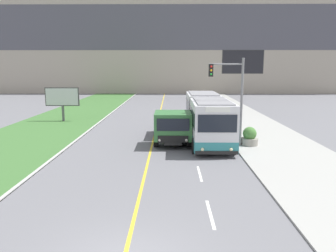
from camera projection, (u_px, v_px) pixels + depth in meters
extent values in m
cube|color=silver|center=(210.00, 214.00, 11.96)|extent=(0.12, 2.40, 0.01)
cube|color=silver|center=(200.00, 173.00, 16.49)|extent=(0.12, 2.40, 0.01)
cube|color=silver|center=(193.00, 150.00, 21.01)|extent=(0.12, 2.40, 0.01)
cube|color=silver|center=(190.00, 136.00, 25.54)|extent=(0.12, 2.40, 0.01)
cube|color=silver|center=(187.00, 125.00, 30.06)|extent=(0.12, 2.40, 0.01)
cube|color=silver|center=(185.00, 117.00, 34.59)|extent=(0.12, 2.40, 0.01)
cube|color=#A89E8E|center=(165.00, 33.00, 66.32)|extent=(80.00, 8.00, 24.10)
cube|color=#4C4C56|center=(164.00, 27.00, 62.26)|extent=(80.00, 0.04, 8.43)
cube|color=silver|center=(212.00, 123.00, 21.39)|extent=(2.55, 5.28, 2.80)
cube|color=teal|center=(211.00, 139.00, 21.58)|extent=(2.57, 5.30, 0.70)
cube|color=black|center=(212.00, 117.00, 21.32)|extent=(2.58, 4.86, 0.98)
cube|color=gray|center=(212.00, 101.00, 21.14)|extent=(2.17, 4.76, 0.08)
cube|color=silver|center=(203.00, 110.00, 27.48)|extent=(2.55, 5.28, 2.80)
cube|color=teal|center=(202.00, 123.00, 27.67)|extent=(2.57, 5.30, 0.70)
cube|color=black|center=(203.00, 105.00, 27.40)|extent=(2.58, 4.86, 0.98)
cube|color=gray|center=(203.00, 93.00, 27.22)|extent=(2.17, 4.76, 0.08)
cube|color=#474747|center=(207.00, 116.00, 24.44)|extent=(2.35, 0.90, 2.58)
cube|color=black|center=(217.00, 124.00, 18.70)|extent=(2.25, 0.04, 1.03)
cube|color=black|center=(217.00, 153.00, 19.00)|extent=(2.50, 0.06, 0.20)
sphere|color=#F4EAB2|center=(202.00, 149.00, 18.96)|extent=(0.20, 0.20, 0.20)
sphere|color=#F4EAB2|center=(231.00, 149.00, 18.94)|extent=(0.20, 0.20, 0.20)
cube|color=white|center=(218.00, 110.00, 18.56)|extent=(1.40, 0.04, 0.28)
cylinder|color=black|center=(194.00, 146.00, 20.16)|extent=(0.28, 1.00, 1.00)
cylinder|color=black|center=(234.00, 146.00, 20.14)|extent=(0.28, 1.00, 1.00)
cylinder|color=black|center=(191.00, 135.00, 23.28)|extent=(0.28, 1.00, 1.00)
cylinder|color=black|center=(225.00, 135.00, 23.26)|extent=(0.28, 1.00, 1.00)
cylinder|color=black|center=(188.00, 123.00, 28.22)|extent=(0.28, 1.00, 1.00)
cylinder|color=black|center=(216.00, 123.00, 28.20)|extent=(0.28, 1.00, 1.00)
cube|color=black|center=(173.00, 134.00, 24.06)|extent=(1.09, 6.49, 0.20)
cube|color=#38753D|center=(173.00, 125.00, 21.96)|extent=(2.43, 2.59, 1.76)
cube|color=black|center=(173.00, 125.00, 20.62)|extent=(2.07, 0.04, 0.79)
cube|color=black|center=(173.00, 139.00, 20.78)|extent=(1.95, 0.06, 0.44)
sphere|color=silver|center=(160.00, 140.00, 20.79)|extent=(0.18, 0.18, 0.18)
sphere|color=silver|center=(186.00, 140.00, 20.77)|extent=(0.18, 0.18, 0.18)
cube|color=slate|center=(173.00, 128.00, 25.42)|extent=(2.31, 3.65, 0.12)
cube|color=slate|center=(159.00, 121.00, 25.34)|extent=(0.12, 3.65, 1.22)
cube|color=slate|center=(187.00, 121.00, 25.31)|extent=(0.12, 3.65, 1.22)
cube|color=slate|center=(173.00, 125.00, 23.59)|extent=(2.31, 0.12, 1.22)
cube|color=slate|center=(173.00, 117.00, 27.06)|extent=(2.31, 0.12, 1.22)
cube|color=slate|center=(173.00, 115.00, 23.46)|extent=(2.31, 0.12, 0.24)
cylinder|color=black|center=(156.00, 139.00, 21.88)|extent=(0.30, 1.04, 1.04)
cylinder|color=black|center=(190.00, 139.00, 21.86)|extent=(0.30, 1.04, 1.04)
cylinder|color=black|center=(158.00, 129.00, 25.63)|extent=(0.30, 1.04, 1.04)
cylinder|color=black|center=(187.00, 129.00, 25.61)|extent=(0.30, 1.04, 1.04)
cylinder|color=slate|center=(242.00, 103.00, 21.48)|extent=(0.16, 0.16, 5.86)
cylinder|color=slate|center=(226.00, 64.00, 21.04)|extent=(2.20, 0.10, 0.10)
cube|color=black|center=(211.00, 70.00, 21.12)|extent=(0.28, 0.24, 0.80)
sphere|color=red|center=(211.00, 67.00, 20.95)|extent=(0.14, 0.14, 0.14)
sphere|color=orange|center=(211.00, 70.00, 20.99)|extent=(0.14, 0.14, 0.14)
sphere|color=green|center=(211.00, 74.00, 21.03)|extent=(0.14, 0.14, 0.14)
cylinder|color=#59595B|center=(242.00, 91.00, 41.37)|extent=(0.24, 0.24, 4.50)
cube|color=#333333|center=(243.00, 62.00, 40.72)|extent=(5.16, 0.20, 2.93)
cube|color=black|center=(243.00, 62.00, 40.61)|extent=(5.00, 0.02, 2.77)
cylinder|color=#59595B|center=(63.00, 113.00, 32.16)|extent=(0.24, 0.24, 1.60)
cube|color=#333333|center=(62.00, 97.00, 31.88)|extent=(3.29, 0.20, 1.79)
cube|color=silver|center=(62.00, 97.00, 31.77)|extent=(3.13, 0.02, 1.63)
cylinder|color=gray|center=(249.00, 142.00, 22.09)|extent=(1.14, 1.14, 0.47)
sphere|color=#477A38|center=(250.00, 134.00, 21.99)|extent=(0.91, 0.91, 0.91)
cylinder|color=gray|center=(235.00, 129.00, 26.64)|extent=(1.04, 1.04, 0.51)
sphere|color=#477A38|center=(235.00, 122.00, 26.54)|extent=(0.83, 0.83, 0.83)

